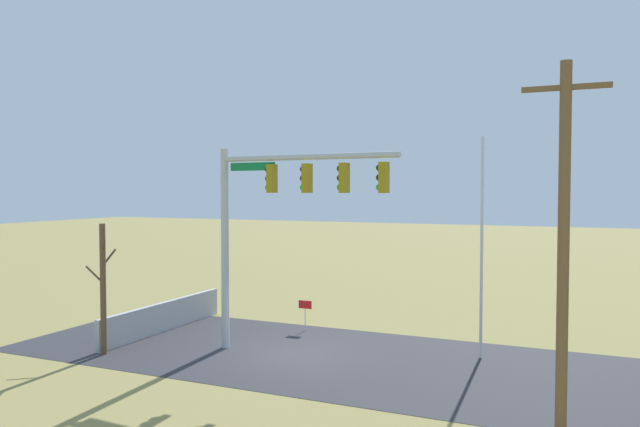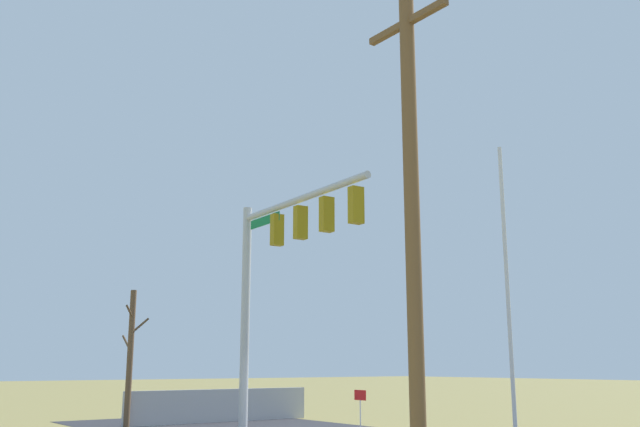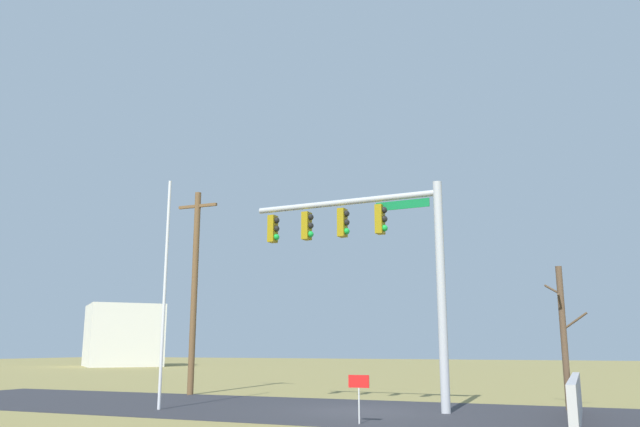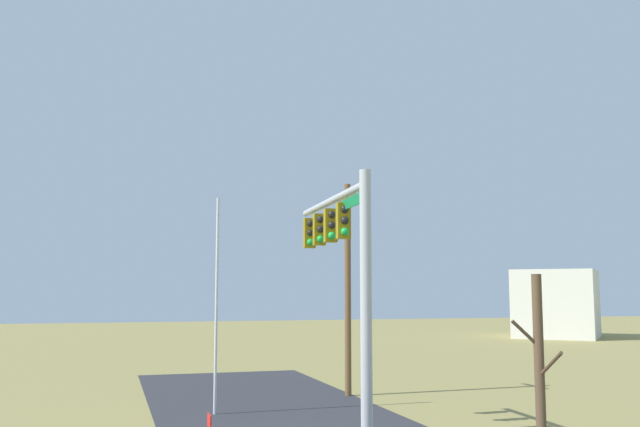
# 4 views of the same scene
# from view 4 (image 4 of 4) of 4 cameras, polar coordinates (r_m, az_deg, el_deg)

# --- Properties ---
(road_surface) EXTENTS (28.00, 8.00, 0.01)m
(road_surface) POSITION_cam_4_polar(r_m,az_deg,el_deg) (23.18, -2.93, -16.67)
(road_surface) COLOR #2D2D33
(road_surface) RESTS_ON ground_plane
(signal_mast) EXTENTS (6.63, 0.63, 7.06)m
(signal_mast) POSITION_cam_4_polar(r_m,az_deg,el_deg) (18.62, 1.84, -3.47)
(signal_mast) COLOR #B2B5BA
(signal_mast) RESTS_ON ground_plane
(flagpole) EXTENTS (0.10, 0.10, 7.39)m
(flagpole) POSITION_cam_4_polar(r_m,az_deg,el_deg) (24.36, -8.50, -7.38)
(flagpole) COLOR silver
(flagpole) RESTS_ON ground_plane
(utility_pole) EXTENTS (1.90, 0.26, 8.53)m
(utility_pole) POSITION_cam_4_polar(r_m,az_deg,el_deg) (28.33, 2.29, -5.81)
(utility_pole) COLOR brown
(utility_pole) RESTS_ON ground_plane
(bare_tree) EXTENTS (1.27, 1.02, 4.49)m
(bare_tree) POSITION_cam_4_polar(r_m,az_deg,el_deg) (14.86, 17.59, -13.21)
(bare_tree) COLOR brown
(bare_tree) RESTS_ON ground_plane
(distant_building) EXTENTS (10.28, 10.24, 6.08)m
(distant_building) POSITION_cam_4_polar(r_m,az_deg,el_deg) (67.41, 18.81, -7.01)
(distant_building) COLOR silver
(distant_building) RESTS_ON ground_plane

